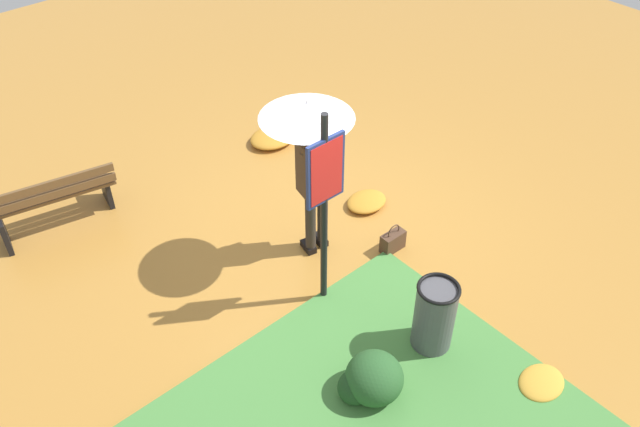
% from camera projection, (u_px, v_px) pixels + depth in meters
% --- Properties ---
extents(ground_plane, '(18.00, 18.00, 0.00)m').
position_uv_depth(ground_plane, '(325.00, 239.00, 7.86)').
color(ground_plane, '#B27A33').
extents(person_with_umbrella, '(0.96, 0.96, 2.04)m').
position_uv_depth(person_with_umbrella, '(311.00, 140.00, 6.70)').
color(person_with_umbrella, '#2D2823').
rests_on(person_with_umbrella, ground_plane).
extents(info_sign_post, '(0.44, 0.07, 2.30)m').
position_uv_depth(info_sign_post, '(325.00, 192.00, 6.21)').
color(info_sign_post, black).
rests_on(info_sign_post, ground_plane).
extents(handbag, '(0.30, 0.15, 0.37)m').
position_uv_depth(handbag, '(393.00, 241.00, 7.64)').
color(handbag, '#4C3323').
rests_on(handbag, ground_plane).
extents(park_bench, '(1.41, 0.64, 0.75)m').
position_uv_depth(park_bench, '(54.00, 199.00, 7.79)').
color(park_bench, black).
rests_on(park_bench, ground_plane).
extents(trash_bin, '(0.42, 0.42, 0.83)m').
position_uv_depth(trash_bin, '(434.00, 317.00, 6.39)').
color(trash_bin, '#4C4C51').
rests_on(trash_bin, ground_plane).
extents(shrub_cluster, '(0.60, 0.54, 0.49)m').
position_uv_depth(shrub_cluster, '(371.00, 380.00, 6.06)').
color(shrub_cluster, '#285628').
rests_on(shrub_cluster, ground_plane).
extents(leaf_pile_near_person, '(0.54, 0.43, 0.12)m').
position_uv_depth(leaf_pile_near_person, '(367.00, 201.00, 8.31)').
color(leaf_pile_near_person, '#C68428').
rests_on(leaf_pile_near_person, ground_plane).
extents(leaf_pile_by_bench, '(0.69, 0.55, 0.15)m').
position_uv_depth(leaf_pile_by_bench, '(273.00, 137.00, 9.38)').
color(leaf_pile_by_bench, '#C68428').
rests_on(leaf_pile_by_bench, ground_plane).
extents(leaf_pile_far_path, '(0.49, 0.39, 0.11)m').
position_uv_depth(leaf_pile_far_path, '(541.00, 383.00, 6.25)').
color(leaf_pile_far_path, gold).
rests_on(leaf_pile_far_path, ground_plane).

